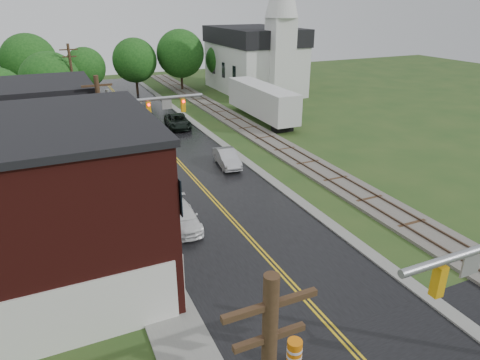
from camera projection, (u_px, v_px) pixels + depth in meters
main_road at (176, 159)px, 38.22m from camera, size 10.00×90.00×0.02m
curb_right at (212, 137)px, 44.47m from camera, size 0.80×70.00×0.12m
sidewalk_left at (115, 192)px, 31.66m from camera, size 2.40×50.00×0.12m
yellow_house at (36, 156)px, 29.42m from camera, size 8.00×7.00×6.40m
darkred_building at (49, 134)px, 37.73m from camera, size 7.00×6.00×4.40m
church at (258, 53)px, 63.48m from camera, size 10.40×18.40×20.00m
railroad at (252, 130)px, 46.19m from camera, size 3.20×80.00×0.30m
traffic_signal_far at (139, 116)px, 32.44m from camera, size 7.34×0.43×7.20m
utility_pole_b at (104, 144)px, 27.08m from camera, size 1.80×0.28×9.00m
utility_pole_c at (74, 85)px, 45.52m from camera, size 1.80×0.28×9.00m
tree_left_e at (52, 83)px, 46.29m from camera, size 6.40×6.40×8.16m
suv_dark at (178, 121)px, 47.35m from camera, size 2.88×5.36×1.43m
sedan_silver at (227, 158)px, 36.38m from camera, size 1.97×4.43×1.41m
pickup_white at (182, 217)px, 26.64m from camera, size 2.10×4.64×1.32m
semi_trailer at (262, 100)px, 49.50m from camera, size 3.01×13.18×4.09m
construction_barrel at (294, 352)px, 16.60m from camera, size 0.68×0.68×1.07m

